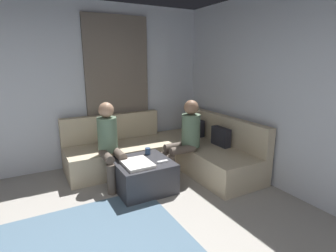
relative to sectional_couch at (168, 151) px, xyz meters
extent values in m
cube|color=silver|center=(-0.86, -1.88, 1.07)|extent=(0.12, 6.00, 2.70)
cube|color=#726659|center=(-0.76, -0.58, 0.97)|extent=(0.06, 1.10, 2.50)
cube|color=#C6B593|center=(0.30, 0.53, -0.07)|extent=(2.10, 0.85, 0.42)
cube|color=#C6B593|center=(0.30, 0.88, 0.36)|extent=(2.10, 0.14, 0.45)
cube|color=#C6B593|center=(-0.32, -0.75, -0.07)|extent=(0.85, 1.70, 0.42)
cube|color=#C6B593|center=(-0.68, -0.75, 0.36)|extent=(0.14, 1.70, 0.45)
cube|color=#26262D|center=(-0.20, 0.70, 0.26)|extent=(0.36, 0.12, 0.36)
cube|color=#26262D|center=(0.50, 0.70, 0.26)|extent=(0.36, 0.12, 0.36)
cube|color=#333338|center=(0.53, -0.69, -0.07)|extent=(0.76, 0.76, 0.42)
cube|color=white|center=(0.63, -0.81, 0.16)|extent=(0.44, 0.36, 0.04)
cylinder|color=#334C72|center=(0.31, -0.51, 0.19)|extent=(0.08, 0.08, 0.10)
cube|color=white|center=(0.71, -0.47, 0.15)|extent=(0.05, 0.15, 0.02)
cylinder|color=brown|center=(0.54, -0.25, -0.07)|extent=(0.12, 0.12, 0.42)
cylinder|color=brown|center=(0.36, -0.25, -0.07)|extent=(0.12, 0.12, 0.42)
cylinder|color=brown|center=(0.54, -0.05, 0.20)|extent=(0.12, 0.40, 0.12)
cylinder|color=brown|center=(0.36, -0.05, 0.20)|extent=(0.12, 0.40, 0.12)
cylinder|color=#597259|center=(0.45, 0.15, 0.45)|extent=(0.28, 0.28, 0.50)
sphere|color=#8C664C|center=(0.45, 0.15, 0.81)|extent=(0.22, 0.22, 0.22)
cylinder|color=brown|center=(0.45, -0.94, -0.07)|extent=(0.12, 0.12, 0.42)
cylinder|color=brown|center=(0.45, -1.12, -0.07)|extent=(0.12, 0.12, 0.42)
cylinder|color=brown|center=(0.25, -0.94, 0.20)|extent=(0.40, 0.12, 0.12)
cylinder|color=brown|center=(0.25, -1.12, 0.20)|extent=(0.40, 0.12, 0.12)
cylinder|color=#597259|center=(0.05, -1.03, 0.45)|extent=(0.28, 0.28, 0.50)
sphere|color=tan|center=(0.05, -1.03, 0.81)|extent=(0.22, 0.22, 0.22)
camera|label=1|loc=(3.75, -2.05, 1.50)|focal=28.62mm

